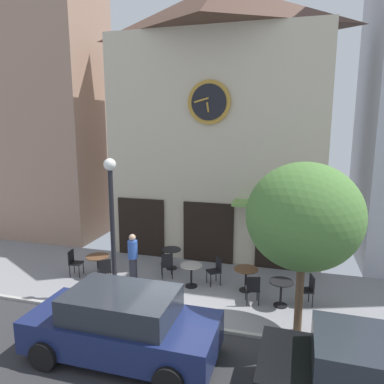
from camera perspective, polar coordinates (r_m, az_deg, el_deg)
ground_plane at (r=9.61m, az=-2.64°, el=-22.21°), size 24.19×10.36×0.13m
clock_building at (r=14.60m, az=4.10°, el=11.23°), size 8.21×4.39×10.33m
neighbor_building_left at (r=18.34m, az=-22.54°, el=12.03°), size 5.50×3.40×11.72m
street_lamp at (r=10.94m, az=-12.45°, el=-5.70°), size 0.36×0.36×4.24m
street_tree at (r=9.05m, az=17.28°, el=-3.80°), size 2.77×2.50×4.33m
cafe_table_rightmost at (r=13.05m, az=-14.67°, el=-10.53°), size 0.79×0.79×0.73m
cafe_table_center at (r=13.29m, az=-3.29°, el=-9.88°), size 0.70×0.70×0.74m
cafe_table_leftmost at (r=11.89m, az=-0.13°, el=-12.40°), size 0.71×0.71×0.74m
cafe_table_center_left at (r=11.74m, az=8.51°, el=-12.78°), size 0.76×0.76×0.74m
cafe_table_center_right at (r=11.04m, az=13.91°, el=-14.60°), size 0.70×0.70×0.76m
cafe_chair_near_tree at (r=11.31m, az=17.91°, el=-14.22°), size 0.49×0.49×0.90m
cafe_chair_left_end at (r=12.51m, az=-3.98°, el=-11.21°), size 0.53×0.53×0.90m
cafe_chair_under_awning at (r=10.96m, az=9.60°, el=-14.64°), size 0.48×0.48×0.90m
cafe_chair_near_lamp at (r=13.35m, az=-18.18°, el=-10.30°), size 0.45×0.45×0.90m
cafe_chair_mid_row at (r=12.34m, az=-13.66°, el=-11.82°), size 0.56×0.56×0.90m
cafe_chair_by_entrance at (r=12.10m, az=3.79°, el=-12.00°), size 0.56×0.56×0.90m
pedestrian_blue at (r=12.20m, az=-9.33°, el=-10.23°), size 0.44×0.44×1.67m
parked_car_navy at (r=8.78m, az=-10.93°, el=-19.90°), size 4.31×2.04×1.55m
parked_car_black at (r=7.85m, az=28.01°, el=-25.17°), size 4.34×2.10×1.55m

